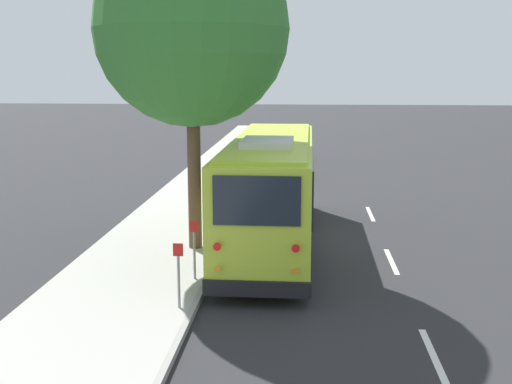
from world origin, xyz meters
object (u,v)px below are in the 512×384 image
object	(u,v)px
street_tree	(192,16)
shuttle_bus	(272,185)
sign_post_near	(179,275)
sign_post_far	(194,249)
parked_sedan_gray	(285,150)
parked_sedan_tan	(277,165)

from	to	relation	value
street_tree	shuttle_bus	bearing A→B (deg)	-67.64
shuttle_bus	sign_post_near	size ratio (longest dim) A/B	7.72
sign_post_near	sign_post_far	bearing A→B (deg)	0.00
sign_post_near	shuttle_bus	bearing A→B (deg)	-16.18
parked_sedan_gray	shuttle_bus	bearing A→B (deg)	-177.40
parked_sedan_gray	sign_post_far	world-z (taller)	sign_post_far
shuttle_bus	parked_sedan_tan	size ratio (longest dim) A/B	2.38
sign_post_near	sign_post_far	world-z (taller)	sign_post_far
parked_sedan_tan	street_tree	distance (m)	15.04
street_tree	sign_post_far	size ratio (longest dim) A/B	6.62
sign_post_near	sign_post_far	xyz separation A→B (m)	(1.99, 0.00, 0.01)
shuttle_bus	parked_sedan_tan	xyz separation A→B (m)	(12.71, 0.37, -1.27)
sign_post_near	sign_post_far	distance (m)	1.99
parked_sedan_gray	sign_post_near	bearing A→B (deg)	178.51
shuttle_bus	sign_post_far	distance (m)	4.34
shuttle_bus	sign_post_near	bearing A→B (deg)	164.24
shuttle_bus	sign_post_near	world-z (taller)	shuttle_bus
street_tree	sign_post_far	world-z (taller)	street_tree
shuttle_bus	sign_post_far	bearing A→B (deg)	156.72
sign_post_far	shuttle_bus	bearing A→B (deg)	-23.70
shuttle_bus	parked_sedan_gray	xyz separation A→B (m)	(18.94, 0.22, -1.26)
shuttle_bus	parked_sedan_gray	distance (m)	18.99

